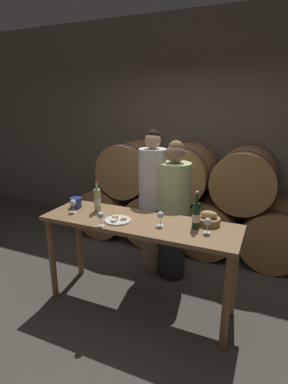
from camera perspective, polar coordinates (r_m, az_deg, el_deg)
The scene contains 15 objects.
ground_plane at distance 3.28m, azimuth -0.88°, elevation -20.44°, with size 10.00×10.00×0.00m, color #4C473F.
stone_wall_back at distance 4.65m, azimuth 10.25°, elevation 11.78°, with size 10.00×0.12×3.20m.
barrel_stack at distance 4.27m, azimuth 7.74°, elevation -1.27°, with size 3.14×0.92×1.45m.
tasting_table at distance 2.87m, azimuth -0.95°, elevation -7.93°, with size 1.88×0.59×0.91m.
person_left at distance 3.43m, azimuth 1.57°, elevation -2.06°, with size 0.31×0.31×1.70m.
person_right at distance 3.37m, azimuth 5.69°, elevation -3.69°, with size 0.36×0.36×1.60m.
wine_bottle_red at distance 2.66m, azimuth 9.89°, elevation -4.39°, with size 0.07×0.07×0.34m.
wine_bottle_white at distance 3.07m, azimuth -8.87°, elevation -1.48°, with size 0.07×0.07×0.34m.
blue_crock at distance 3.24m, azimuth -12.82°, elevation -1.88°, with size 0.12×0.12×0.10m.
bread_basket at distance 2.79m, azimuth 12.22°, elevation -5.09°, with size 0.21×0.21×0.13m.
cheese_plate at distance 2.82m, azimuth -5.02°, elevation -5.33°, with size 0.25×0.25×0.04m.
wine_glass_far_left at distance 3.08m, azimuth -13.39°, elevation -2.08°, with size 0.06×0.06×0.14m.
wine_glass_left at distance 2.70m, azimuth -8.28°, elevation -4.51°, with size 0.06×0.06×0.14m.
wine_glass_center at distance 2.68m, azimuth 3.17°, elevation -4.52°, with size 0.06×0.06×0.14m.
wine_glass_right at distance 2.59m, azimuth 12.05°, elevation -5.64°, with size 0.06×0.06×0.14m.
Camera 1 is at (1.09, -2.37, 1.98)m, focal length 28.00 mm.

